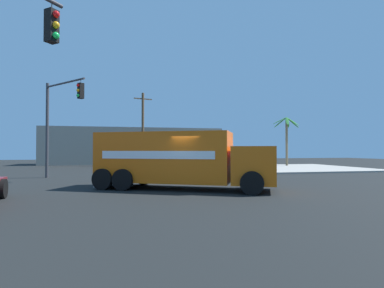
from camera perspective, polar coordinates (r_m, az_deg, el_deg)
The scene contains 7 objects.
ground_plane at distance 14.53m, azimuth 0.60°, elevation -8.59°, with size 100.00×100.00×0.00m, color black.
sidewalk_corner_far at distance 32.38m, azimuth 19.06°, elevation -4.30°, with size 12.26×12.26×0.14m, color #9E998E.
delivery_truck at distance 14.69m, azimuth -2.48°, elevation -2.85°, with size 8.72×6.04×2.73m.
traffic_light_primary at distance 21.88m, azimuth -24.08°, elevation 5.13°, with size 2.95×3.29×6.47m.
palm_tree_far at distance 35.72m, azimuth 17.44°, elevation 2.10°, with size 3.14×2.85×5.49m.
utility_pole at distance 36.13m, azimuth -9.27°, elevation 2.96°, with size 2.15×0.71×8.64m.
building_backdrop at distance 42.21m, azimuth -10.82°, elevation -0.41°, with size 23.27×6.00×4.83m, color gray.
Camera 1 is at (-3.21, -14.04, 1.88)m, focal length 28.24 mm.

